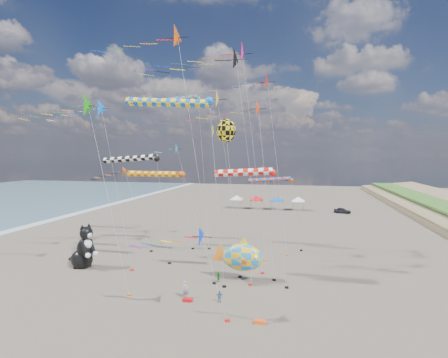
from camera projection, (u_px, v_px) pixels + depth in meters
ground at (173, 327)px, 27.03m from camera, size 260.00×260.00×0.00m
delta_kite_0 at (241, 111)px, 36.51m from camera, size 10.05×1.97×19.24m
delta_kite_1 at (164, 37)px, 35.40m from camera, size 15.23×2.61×26.90m
delta_kite_2 at (220, 62)px, 38.55m from camera, size 14.60×2.68×25.15m
delta_kite_3 at (119, 174)px, 48.30m from camera, size 8.80×1.52×11.87m
delta_kite_4 at (211, 101)px, 42.65m from camera, size 10.88×2.60×21.49m
delta_kite_5 at (83, 107)px, 32.75m from camera, size 11.04×2.47×19.31m
delta_kite_6 at (190, 237)px, 28.10m from camera, size 8.16×1.84×7.98m
delta_kite_7 at (226, 59)px, 43.27m from camera, size 16.53×2.73×26.90m
delta_kite_8 at (171, 151)px, 54.43m from camera, size 10.13×1.79×15.22m
delta_kite_9 at (103, 111)px, 39.56m from camera, size 9.37×2.15×19.65m
delta_kite_10 at (256, 86)px, 45.38m from camera, size 11.71×2.22×23.74m
windsock_0 at (133, 159)px, 42.80m from camera, size 8.62×0.73×13.22m
windsock_1 at (172, 101)px, 49.04m from camera, size 10.33×0.86×21.39m
windsock_2 at (158, 174)px, 49.72m from camera, size 9.81×0.87×11.04m
windsock_3 at (172, 103)px, 35.03m from camera, size 10.48×0.91×19.04m
windsock_4 at (272, 180)px, 48.66m from camera, size 7.58×0.62×10.15m
windsock_5 at (247, 173)px, 34.94m from camera, size 7.51×0.76×11.97m
angelfish_kite at (224, 132)px, 39.24m from camera, size 3.74×3.02×17.36m
cat_inflatable at (84, 245)px, 41.07m from camera, size 4.42×3.27×5.36m
fish_inflatable at (242, 257)px, 36.71m from camera, size 5.79×2.23×4.77m
person_adult at (186, 290)px, 32.52m from camera, size 0.68×0.67×1.59m
child_green at (218, 277)px, 36.49m from camera, size 0.67×0.64×1.09m
child_blue at (219, 297)px, 31.54m from camera, size 0.68×0.45×1.07m
kite_bag_0 at (188, 300)px, 31.74m from camera, size 0.90×0.44×0.30m
kite_bag_1 at (253, 263)px, 42.57m from camera, size 0.90×0.44×0.30m
kite_bag_2 at (260, 322)px, 27.55m from camera, size 0.90×0.44×0.30m
tent_row at (267, 197)px, 84.94m from camera, size 19.20×4.20×3.80m
parked_car at (342, 211)px, 79.44m from camera, size 3.93×2.24×1.26m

